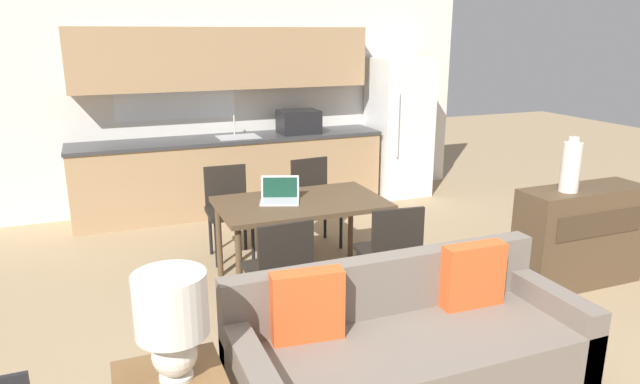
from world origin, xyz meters
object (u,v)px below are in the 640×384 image
(credenza, at_px, (579,236))
(dining_chair_near_right, at_px, (390,250))
(refrigerator, at_px, (398,127))
(dining_chair_far_left, at_px, (229,206))
(dining_chair_near_left, at_px, (280,268))
(couch, at_px, (406,347))
(dining_table, at_px, (301,208))
(vase, at_px, (571,166))
(dining_chair_far_right, at_px, (315,197))
(laptop, at_px, (280,195))
(table_lamp, at_px, (172,316))

(credenza, height_order, dining_chair_near_right, dining_chair_near_right)
(refrigerator, relative_size, dining_chair_far_left, 2.05)
(credenza, xyz_separation_m, dining_chair_near_left, (-2.62, 0.14, 0.08))
(refrigerator, distance_m, couch, 4.56)
(dining_table, xyz_separation_m, vase, (1.96, -0.94, 0.40))
(refrigerator, distance_m, dining_chair_far_left, 2.98)
(credenza, relative_size, dining_chair_far_right, 1.29)
(credenza, bearing_deg, refrigerator, 90.24)
(refrigerator, height_order, laptop, refrigerator)
(dining_table, xyz_separation_m, laptop, (-0.16, 0.07, 0.11))
(laptop, bearing_deg, dining_chair_far_right, 70.92)
(dining_table, bearing_deg, vase, -25.62)
(dining_chair_near_left, bearing_deg, dining_chair_far_left, -92.52)
(dining_chair_far_left, bearing_deg, dining_chair_near_left, -87.75)
(vase, bearing_deg, laptop, 154.51)
(refrigerator, xyz_separation_m, dining_table, (-2.16, -2.19, -0.23))
(couch, height_order, vase, vase)
(dining_chair_far_right, bearing_deg, laptop, -134.98)
(vase, bearing_deg, dining_table, 154.38)
(vase, height_order, dining_chair_far_right, vase)
(couch, height_order, dining_chair_near_right, dining_chair_near_right)
(table_lamp, height_order, dining_chair_near_left, table_lamp)
(table_lamp, distance_m, dining_chair_far_left, 2.83)
(vase, xyz_separation_m, dining_chair_far_right, (-1.52, 1.74, -0.56))
(refrigerator, height_order, dining_chair_near_right, refrigerator)
(refrigerator, bearing_deg, laptop, -137.58)
(dining_chair_near_left, bearing_deg, laptop, -110.80)
(dining_chair_near_right, bearing_deg, dining_chair_far_right, -83.68)
(dining_table, height_order, laptop, laptop)
(refrigerator, distance_m, dining_table, 3.09)
(dining_table, height_order, table_lamp, table_lamp)
(dining_chair_near_left, relative_size, dining_chair_far_left, 1.00)
(dining_chair_far_right, distance_m, dining_chair_near_left, 1.80)
(dining_table, bearing_deg, dining_chair_far_right, 61.25)
(dining_table, distance_m, vase, 2.21)
(refrigerator, height_order, dining_chair_far_right, refrigerator)
(dining_table, relative_size, laptop, 3.57)
(dining_chair_near_left, relative_size, dining_chair_near_right, 1.00)
(dining_table, relative_size, credenza, 1.24)
(vase, distance_m, laptop, 2.37)
(credenza, distance_m, vase, 0.67)
(table_lamp, relative_size, dining_chair_near_left, 0.61)
(laptop, bearing_deg, refrigerator, 62.83)
(credenza, height_order, dining_chair_far_left, dining_chair_far_left)
(dining_chair_near_left, xyz_separation_m, laptop, (0.28, 0.85, 0.27))
(dining_chair_far_left, bearing_deg, vase, -33.61)
(refrigerator, xyz_separation_m, laptop, (-2.32, -2.12, -0.12))
(dining_table, distance_m, dining_chair_far_right, 0.92)
(couch, height_order, dining_chair_far_left, dining_chair_far_left)
(table_lamp, bearing_deg, dining_chair_near_left, 51.81)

